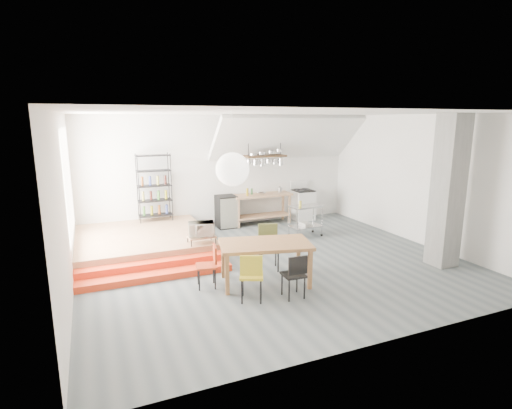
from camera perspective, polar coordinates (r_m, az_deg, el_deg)
name	(u,v)px	position (r m, az deg, el deg)	size (l,w,h in m)	color
floor	(273,262)	(8.85, 2.48, -8.26)	(8.00, 8.00, 0.00)	#4F595C
wall_back	(222,171)	(11.65, -4.84, 4.75)	(8.00, 0.04, 3.20)	silver
wall_left	(65,206)	(7.65, -25.63, -0.22)	(0.04, 7.00, 3.20)	silver
wall_right	(419,180)	(10.75, 22.26, 3.29)	(0.04, 7.00, 3.20)	silver
ceiling	(275,113)	(8.30, 2.69, 12.94)	(8.00, 7.00, 0.02)	white
slope_ceiling	(288,138)	(11.71, 4.53, 9.46)	(4.40, 1.80, 0.15)	white
window_pane	(68,182)	(9.09, -25.24, 2.87)	(0.02, 2.50, 2.20)	white
platform	(143,242)	(9.97, -15.78, -5.14)	(3.00, 3.00, 0.40)	#A57552
step_lower	(157,276)	(8.18, -13.95, -9.84)	(3.00, 0.35, 0.13)	red
step_upper	(154,267)	(8.49, -14.35, -8.58)	(3.00, 0.35, 0.27)	red
concrete_column	(448,191)	(9.23, 25.71, 1.69)	(0.50, 0.50, 3.20)	slate
kitchen_counter	(262,203)	(11.87, 0.82, 0.17)	(1.80, 0.60, 0.91)	#A57552
stove	(303,204)	(12.52, 6.68, 0.03)	(0.60, 0.60, 1.18)	white
pot_rack	(266,159)	(11.48, 1.42, 6.57)	(1.20, 0.50, 1.43)	#3C2818
wire_shelving	(154,186)	(10.94, -14.33, 2.51)	(0.88, 0.38, 1.80)	black
microwave_shelf	(201,237)	(8.89, -7.80, -4.56)	(0.60, 0.40, 0.16)	#A57552
paper_lantern	(233,169)	(7.14, -3.38, 5.04)	(0.60, 0.60, 0.60)	white
dining_table	(265,247)	(7.55, 1.32, -6.10)	(1.87, 1.32, 0.80)	brown
chair_mustard	(251,273)	(6.85, -0.66, -9.79)	(0.52, 0.52, 0.87)	gold
chair_black	(295,272)	(7.02, 5.60, -9.64)	(0.38, 0.38, 0.80)	black
chair_olive	(268,242)	(8.35, 1.79, -5.44)	(0.54, 0.54, 0.94)	brown
chair_red	(210,262)	(7.51, -6.63, -8.20)	(0.43, 0.43, 0.80)	#B33719
rolling_cart	(306,217)	(10.68, 7.12, -1.73)	(0.89, 0.55, 0.84)	silver
mini_fridge	(226,211)	(11.57, -4.28, -1.00)	(0.55, 0.55, 0.93)	black
microwave	(201,229)	(8.84, -7.83, -3.49)	(0.55, 0.37, 0.31)	beige
bowl	(262,193)	(11.76, 0.85, 1.61)	(0.24, 0.24, 0.06)	silver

